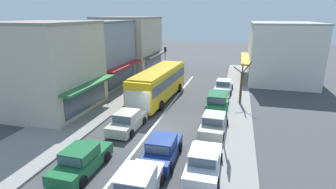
{
  "coord_description": "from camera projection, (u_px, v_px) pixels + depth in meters",
  "views": [
    {
      "loc": [
        6.04,
        -18.1,
        8.5
      ],
      "look_at": [
        -0.11,
        4.88,
        1.2
      ],
      "focal_mm": 28.0,
      "sensor_mm": 36.0,
      "label": 1
    }
  ],
  "objects": [
    {
      "name": "ground_plane",
      "position": [
        153.0,
        127.0,
        20.7
      ],
      "size": [
        140.0,
        140.0,
        0.0
      ],
      "primitive_type": "plane",
      "color": "#3F3F42"
    },
    {
      "name": "lane_centre_line",
      "position": [
        167.0,
        110.0,
        24.4
      ],
      "size": [
        0.2,
        28.0,
        0.01
      ],
      "primitive_type": "cube",
      "color": "silver",
      "rests_on": "ground"
    },
    {
      "name": "sidewalk_left",
      "position": [
        110.0,
        97.0,
        27.91
      ],
      "size": [
        5.2,
        44.0,
        0.14
      ],
      "primitive_type": "cube",
      "color": "gray",
      "rests_on": "ground"
    },
    {
      "name": "kerb_right",
      "position": [
        236.0,
        108.0,
        24.69
      ],
      "size": [
        2.8,
        44.0,
        0.12
      ],
      "primitive_type": "cube",
      "color": "gray",
      "rests_on": "ground"
    },
    {
      "name": "shopfront_corner_near",
      "position": [
        48.0,
        68.0,
        23.18
      ],
      "size": [
        8.38,
        7.92,
        7.94
      ],
      "color": "beige",
      "rests_on": "ground"
    },
    {
      "name": "shopfront_mid_block",
      "position": [
        98.0,
        55.0,
        31.33
      ],
      "size": [
        7.1,
        9.06,
        7.79
      ],
      "color": "#84939E",
      "rests_on": "ground"
    },
    {
      "name": "shopfront_far_end",
      "position": [
        129.0,
        45.0,
        40.01
      ],
      "size": [
        8.81,
        9.37,
        8.14
      ],
      "color": "beige",
      "rests_on": "ground"
    },
    {
      "name": "building_right_far",
      "position": [
        281.0,
        52.0,
        34.61
      ],
      "size": [
        9.05,
        11.36,
        7.53
      ],
      "color": "silver",
      "rests_on": "ground"
    },
    {
      "name": "city_bus",
      "position": [
        159.0,
        82.0,
        26.66
      ],
      "size": [
        3.14,
        10.97,
        3.23
      ],
      "color": "yellow",
      "rests_on": "ground"
    },
    {
      "name": "sedan_queue_far_back",
      "position": [
        162.0,
        150.0,
        15.85
      ],
      "size": [
        1.96,
        4.23,
        1.47
      ],
      "color": "navy",
      "rests_on": "ground"
    },
    {
      "name": "sedan_queue_gap_filler",
      "position": [
        81.0,
        161.0,
        14.65
      ],
      "size": [
        1.94,
        4.22,
        1.47
      ],
      "color": "#1E6638",
      "rests_on": "ground"
    },
    {
      "name": "sedan_adjacent_lane_trail",
      "position": [
        127.0,
        121.0,
        20.02
      ],
      "size": [
        1.96,
        4.23,
        1.47
      ],
      "color": "#B7B29E",
      "rests_on": "ground"
    },
    {
      "name": "hatchback_adjacent_lane_lead",
      "position": [
        138.0,
        185.0,
        12.49
      ],
      "size": [
        1.9,
        3.74,
        1.54
      ],
      "color": "silver",
      "rests_on": "ground"
    },
    {
      "name": "parked_sedan_kerb_front",
      "position": [
        204.0,
        162.0,
        14.48
      ],
      "size": [
        1.92,
        4.21,
        1.47
      ],
      "color": "silver",
      "rests_on": "ground"
    },
    {
      "name": "parked_sedan_kerb_second",
      "position": [
        214.0,
        124.0,
        19.57
      ],
      "size": [
        2.02,
        4.27,
        1.47
      ],
      "color": "#B7B29E",
      "rests_on": "ground"
    },
    {
      "name": "parked_wagon_kerb_third",
      "position": [
        218.0,
        101.0,
        24.44
      ],
      "size": [
        2.0,
        4.53,
        1.58
      ],
      "color": "#1E6638",
      "rests_on": "ground"
    },
    {
      "name": "parked_sedan_kerb_rear",
      "position": [
        224.0,
        87.0,
        29.63
      ],
      "size": [
        2.02,
        4.26,
        1.47
      ],
      "color": "silver",
      "rests_on": "ground"
    },
    {
      "name": "traffic_light_downstreet",
      "position": [
        165.0,
        57.0,
        36.5
      ],
      "size": [
        0.33,
        0.24,
        4.2
      ],
      "color": "gray",
      "rests_on": "ground"
    },
    {
      "name": "directional_road_sign",
      "position": [
        227.0,
        111.0,
        16.33
      ],
      "size": [
        0.1,
        1.4,
        3.6
      ],
      "color": "gray",
      "rests_on": "ground"
    },
    {
      "name": "street_tree_right",
      "position": [
        241.0,
        85.0,
        25.33
      ],
      "size": [
        1.68,
        1.73,
        4.28
      ],
      "color": "brown",
      "rests_on": "ground"
    },
    {
      "name": "pedestrian_with_handbag_near",
      "position": [
        141.0,
        79.0,
        31.36
      ],
      "size": [
        0.43,
        0.64,
        1.63
      ],
      "color": "#333338",
      "rests_on": "sidewalk_left"
    },
    {
      "name": "pedestrian_browsing_midblock",
      "position": [
        137.0,
        84.0,
        29.16
      ],
      "size": [
        0.4,
        0.45,
        1.63
      ],
      "color": "#232838",
      "rests_on": "sidewalk_left"
    }
  ]
}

